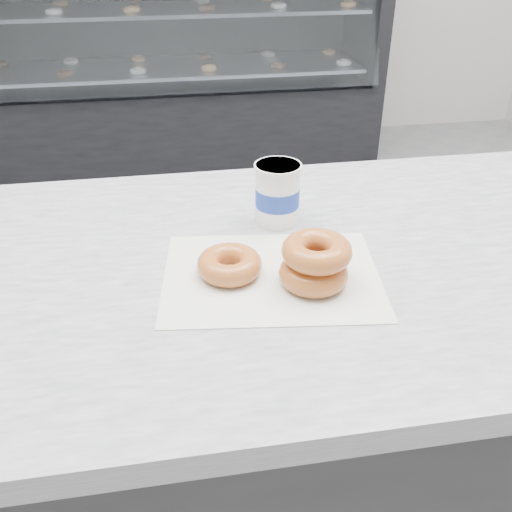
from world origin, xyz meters
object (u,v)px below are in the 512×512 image
(coffee_cup, at_px, (277,193))
(donut_stack, at_px, (315,262))
(display_case, at_px, (174,82))
(donut_single, at_px, (229,264))
(counter, at_px, (234,445))

(coffee_cup, bearing_deg, donut_stack, -86.48)
(display_case, relative_size, coffee_cup, 21.12)
(donut_single, xyz_separation_m, coffee_cup, (0.11, 0.16, 0.04))
(donut_single, relative_size, donut_stack, 0.91)
(donut_stack, bearing_deg, donut_single, 159.98)
(counter, xyz_separation_m, coffee_cup, (0.11, 0.12, 0.51))
(donut_single, distance_m, coffee_cup, 0.20)
(display_case, xyz_separation_m, donut_stack, (0.12, -2.81, 0.45))
(display_case, bearing_deg, donut_stack, -87.48)
(counter, relative_size, display_case, 1.28)
(donut_single, bearing_deg, counter, 87.04)
(counter, height_order, display_case, display_case)
(display_case, distance_m, donut_single, 2.79)
(display_case, distance_m, donut_stack, 2.84)
(donut_single, xyz_separation_m, donut_stack, (0.13, -0.05, 0.02))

